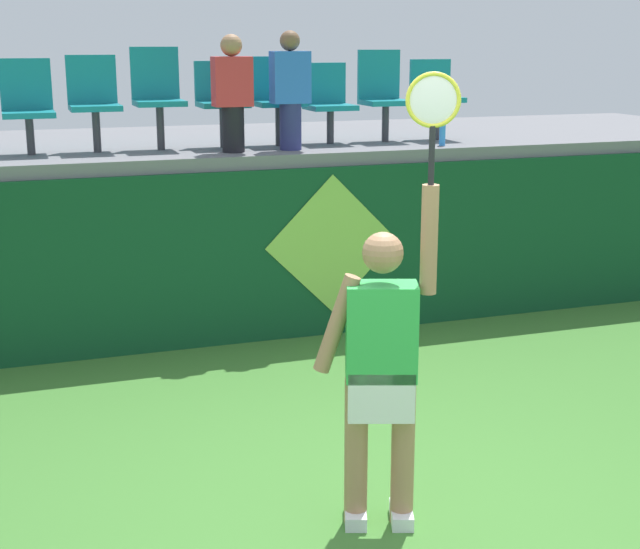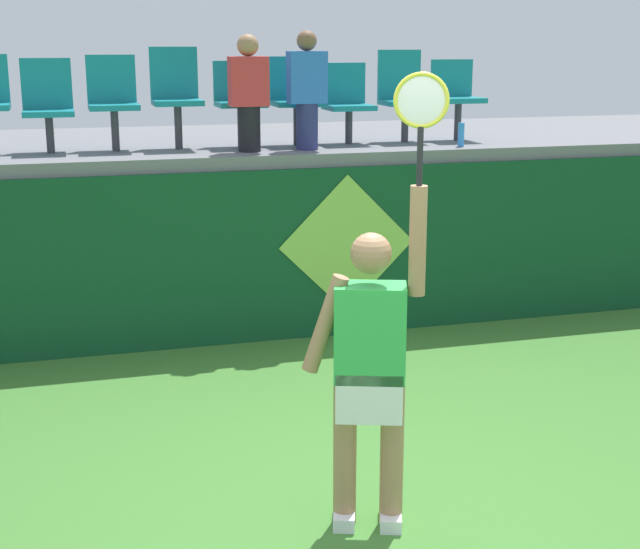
{
  "view_description": "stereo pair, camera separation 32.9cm",
  "coord_description": "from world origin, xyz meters",
  "px_view_note": "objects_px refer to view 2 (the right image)",
  "views": [
    {
      "loc": [
        -1.95,
        -4.28,
        2.64
      ],
      "look_at": [
        -0.05,
        1.23,
        1.16
      ],
      "focal_mm": 51.92,
      "sensor_mm": 36.0,
      "label": 1
    },
    {
      "loc": [
        -1.64,
        -4.38,
        2.64
      ],
      "look_at": [
        -0.05,
        1.23,
        1.16
      ],
      "focal_mm": 51.92,
      "sensor_mm": 36.0,
      "label": 2
    }
  ],
  "objects_px": {
    "spectator_0": "(307,89)",
    "spectator_1": "(249,91)",
    "stadium_chair_6": "(347,100)",
    "stadium_chair_8": "(456,94)",
    "stadium_chair_7": "(403,92)",
    "water_bottle": "(461,135)",
    "stadium_chair_2": "(113,98)",
    "stadium_chair_1": "(48,102)",
    "stadium_chair_3": "(176,92)",
    "stadium_chair_5": "(295,96)",
    "stadium_chair_4": "(239,98)",
    "tennis_player": "(371,365)"
  },
  "relations": [
    {
      "from": "tennis_player",
      "to": "stadium_chair_7",
      "type": "xyz_separation_m",
      "value": [
        1.75,
        4.22,
        1.21
      ]
    },
    {
      "from": "stadium_chair_7",
      "to": "spectator_0",
      "type": "xyz_separation_m",
      "value": [
        -1.1,
        -0.45,
        0.07
      ]
    },
    {
      "from": "spectator_1",
      "to": "stadium_chair_3",
      "type": "bearing_deg",
      "value": 142.02
    },
    {
      "from": "stadium_chair_3",
      "to": "stadium_chair_7",
      "type": "distance_m",
      "value": 2.22
    },
    {
      "from": "stadium_chair_3",
      "to": "stadium_chair_6",
      "type": "distance_m",
      "value": 1.65
    },
    {
      "from": "spectator_0",
      "to": "spectator_1",
      "type": "bearing_deg",
      "value": -178.96
    },
    {
      "from": "stadium_chair_1",
      "to": "spectator_0",
      "type": "xyz_separation_m",
      "value": [
        2.26,
        -0.45,
        0.11
      ]
    },
    {
      "from": "stadium_chair_4",
      "to": "stadium_chair_7",
      "type": "height_order",
      "value": "stadium_chair_7"
    },
    {
      "from": "stadium_chair_1",
      "to": "water_bottle",
      "type": "bearing_deg",
      "value": -8.99
    },
    {
      "from": "tennis_player",
      "to": "stadium_chair_2",
      "type": "xyz_separation_m",
      "value": [
        -1.04,
        4.21,
        1.2
      ]
    },
    {
      "from": "stadium_chair_2",
      "to": "stadium_chair_4",
      "type": "height_order",
      "value": "stadium_chair_2"
    },
    {
      "from": "stadium_chair_2",
      "to": "stadium_chair_4",
      "type": "distance_m",
      "value": 1.16
    },
    {
      "from": "stadium_chair_1",
      "to": "stadium_chair_6",
      "type": "relative_size",
      "value": 1.08
    },
    {
      "from": "tennis_player",
      "to": "stadium_chair_6",
      "type": "bearing_deg",
      "value": 74.38
    },
    {
      "from": "stadium_chair_2",
      "to": "stadium_chair_3",
      "type": "xyz_separation_m",
      "value": [
        0.57,
        0.0,
        0.04
      ]
    },
    {
      "from": "stadium_chair_8",
      "to": "spectator_1",
      "type": "distance_m",
      "value": 2.24
    },
    {
      "from": "stadium_chair_2",
      "to": "stadium_chair_5",
      "type": "distance_m",
      "value": 1.7
    },
    {
      "from": "stadium_chair_2",
      "to": "stadium_chair_8",
      "type": "bearing_deg",
      "value": -0.13
    },
    {
      "from": "stadium_chair_4",
      "to": "stadium_chair_5",
      "type": "bearing_deg",
      "value": 0.51
    },
    {
      "from": "water_bottle",
      "to": "stadium_chair_5",
      "type": "height_order",
      "value": "stadium_chair_5"
    },
    {
      "from": "stadium_chair_5",
      "to": "spectator_0",
      "type": "height_order",
      "value": "spectator_0"
    },
    {
      "from": "stadium_chair_1",
      "to": "stadium_chair_3",
      "type": "bearing_deg",
      "value": 0.04
    },
    {
      "from": "tennis_player",
      "to": "stadium_chair_6",
      "type": "height_order",
      "value": "tennis_player"
    },
    {
      "from": "stadium_chair_5",
      "to": "tennis_player",
      "type": "bearing_deg",
      "value": -98.9
    },
    {
      "from": "stadium_chair_1",
      "to": "stadium_chair_3",
      "type": "distance_m",
      "value": 1.14
    },
    {
      "from": "stadium_chair_7",
      "to": "water_bottle",
      "type": "bearing_deg",
      "value": -57.85
    },
    {
      "from": "stadium_chair_7",
      "to": "spectator_0",
      "type": "bearing_deg",
      "value": -157.66
    },
    {
      "from": "stadium_chair_6",
      "to": "stadium_chair_5",
      "type": "bearing_deg",
      "value": 179.9
    },
    {
      "from": "stadium_chair_3",
      "to": "spectator_0",
      "type": "height_order",
      "value": "spectator_0"
    },
    {
      "from": "stadium_chair_8",
      "to": "stadium_chair_1",
      "type": "bearing_deg",
      "value": 179.85
    },
    {
      "from": "stadium_chair_1",
      "to": "stadium_chair_6",
      "type": "xyz_separation_m",
      "value": [
        2.78,
        -0.01,
        -0.02
      ]
    },
    {
      "from": "stadium_chair_1",
      "to": "stadium_chair_8",
      "type": "distance_m",
      "value": 3.92
    },
    {
      "from": "stadium_chair_6",
      "to": "stadium_chair_1",
      "type": "bearing_deg",
      "value": 179.87
    },
    {
      "from": "stadium_chair_2",
      "to": "stadium_chair_8",
      "type": "xyz_separation_m",
      "value": [
        3.36,
        -0.01,
        -0.02
      ]
    },
    {
      "from": "stadium_chair_1",
      "to": "stadium_chair_7",
      "type": "height_order",
      "value": "stadium_chair_7"
    },
    {
      "from": "stadium_chair_2",
      "to": "stadium_chair_4",
      "type": "xyz_separation_m",
      "value": [
        1.16,
        -0.01,
        -0.02
      ]
    },
    {
      "from": "stadium_chair_6",
      "to": "spectator_1",
      "type": "bearing_deg",
      "value": -156.89
    },
    {
      "from": "stadium_chair_4",
      "to": "stadium_chair_8",
      "type": "height_order",
      "value": "stadium_chair_8"
    },
    {
      "from": "stadium_chair_1",
      "to": "stadium_chair_8",
      "type": "height_order",
      "value": "stadium_chair_1"
    },
    {
      "from": "tennis_player",
      "to": "water_bottle",
      "type": "bearing_deg",
      "value": 59.58
    },
    {
      "from": "stadium_chair_2",
      "to": "stadium_chair_4",
      "type": "bearing_deg",
      "value": -0.36
    },
    {
      "from": "stadium_chair_6",
      "to": "stadium_chair_8",
      "type": "height_order",
      "value": "stadium_chair_8"
    },
    {
      "from": "stadium_chair_5",
      "to": "stadium_chair_8",
      "type": "bearing_deg",
      "value": -0.17
    },
    {
      "from": "stadium_chair_6",
      "to": "stadium_chair_7",
      "type": "height_order",
      "value": "stadium_chair_7"
    },
    {
      "from": "stadium_chair_1",
      "to": "stadium_chair_2",
      "type": "xyz_separation_m",
      "value": [
        0.57,
        -0.0,
        0.03
      ]
    },
    {
      "from": "tennis_player",
      "to": "spectator_1",
      "type": "xyz_separation_m",
      "value": [
        0.12,
        3.76,
        1.26
      ]
    },
    {
      "from": "stadium_chair_1",
      "to": "stadium_chair_8",
      "type": "relative_size",
      "value": 1.04
    },
    {
      "from": "stadium_chair_5",
      "to": "spectator_0",
      "type": "bearing_deg",
      "value": -90.0
    },
    {
      "from": "stadium_chair_4",
      "to": "stadium_chair_8",
      "type": "xyz_separation_m",
      "value": [
        2.2,
        -0.0,
        0.0
      ]
    },
    {
      "from": "spectator_0",
      "to": "spectator_1",
      "type": "height_order",
      "value": "spectator_0"
    }
  ]
}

